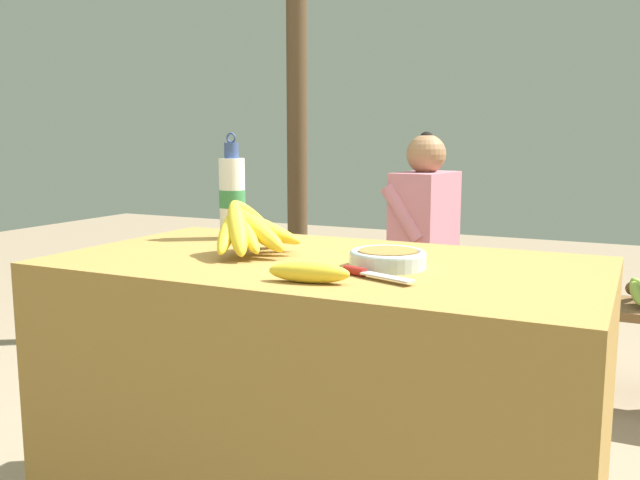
% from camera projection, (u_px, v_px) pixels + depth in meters
% --- Properties ---
extents(market_counter, '(1.32, 0.73, 0.79)m').
position_uv_depth(market_counter, '(324.00, 413.00, 1.72)').
color(market_counter, olive).
rests_on(market_counter, ground_plane).
extents(banana_bunch_ripe, '(0.21, 0.30, 0.15)m').
position_uv_depth(banana_bunch_ripe, '(250.00, 227.00, 1.72)').
color(banana_bunch_ripe, '#4C381E').
rests_on(banana_bunch_ripe, market_counter).
extents(serving_bowl, '(0.18, 0.18, 0.04)m').
position_uv_depth(serving_bowl, '(388.00, 258.00, 1.56)').
color(serving_bowl, silver).
rests_on(serving_bowl, market_counter).
extents(water_bottle, '(0.08, 0.08, 0.31)m').
position_uv_depth(water_bottle, '(232.00, 196.00, 1.99)').
color(water_bottle, white).
rests_on(water_bottle, market_counter).
extents(loose_banana_front, '(0.18, 0.08, 0.04)m').
position_uv_depth(loose_banana_front, '(309.00, 272.00, 1.40)').
color(loose_banana_front, yellow).
rests_on(loose_banana_front, market_counter).
extents(knife, '(0.18, 0.09, 0.02)m').
position_uv_depth(knife, '(367.00, 273.00, 1.45)').
color(knife, '#BCBCC1').
rests_on(knife, market_counter).
extents(wooden_bench, '(1.76, 0.32, 0.43)m').
position_uv_depth(wooden_bench, '(507.00, 307.00, 2.90)').
color(wooden_bench, brown).
rests_on(wooden_bench, ground_plane).
extents(seated_vendor, '(0.43, 0.41, 1.11)m').
position_uv_depth(seated_vendor, '(415.00, 239.00, 3.01)').
color(seated_vendor, '#473828').
rests_on(seated_vendor, ground_plane).
extents(banana_bunch_green, '(0.17, 0.27, 0.12)m').
position_uv_depth(banana_bunch_green, '(640.00, 290.00, 2.66)').
color(banana_bunch_green, '#4C381E').
rests_on(banana_bunch_green, wooden_bench).
extents(support_post_near, '(0.11, 0.11, 2.54)m').
position_uv_depth(support_post_near, '(297.00, 103.00, 3.65)').
color(support_post_near, '#4C3823').
rests_on(support_post_near, ground_plane).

